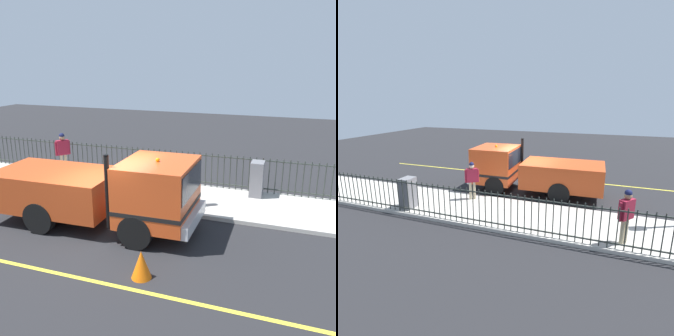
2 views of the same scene
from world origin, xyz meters
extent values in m
plane|color=#232326|center=(0.00, 0.00, 0.00)|extent=(50.18, 50.18, 0.00)
cube|color=#B7B2A8|center=(3.32, 0.00, 0.06)|extent=(2.95, 22.81, 0.13)
cube|color=yellow|center=(-2.38, 0.00, 0.00)|extent=(0.12, 20.53, 0.01)
cube|color=#D84C1E|center=(0.39, -1.46, 1.34)|extent=(2.28, 2.04, 1.73)
cube|color=black|center=(0.39, -1.46, 1.72)|extent=(2.10, 2.08, 0.76)
cube|color=#B8411A|center=(0.29, 1.88, 1.05)|extent=(2.33, 3.77, 1.15)
cube|color=silver|center=(0.42, -2.53, 0.63)|extent=(2.12, 0.26, 0.36)
cube|color=black|center=(0.39, -1.46, 0.96)|extent=(2.30, 2.06, 0.12)
cylinder|color=black|center=(1.37, -1.14, 0.48)|extent=(0.33, 0.97, 0.96)
cylinder|color=black|center=(-0.61, -1.19, 0.48)|extent=(0.33, 0.97, 0.96)
cylinder|color=black|center=(1.28, 1.90, 0.48)|extent=(0.33, 0.97, 0.96)
cylinder|color=black|center=(-0.70, 1.85, 0.48)|extent=(0.33, 0.97, 0.96)
sphere|color=orange|center=(0.39, -1.46, 2.26)|extent=(0.12, 0.12, 0.12)
cylinder|color=black|center=(-0.60, -0.40, 1.52)|extent=(0.14, 0.14, 2.07)
cube|color=maroon|center=(2.45, -1.79, 1.25)|extent=(0.46, 0.52, 0.61)
sphere|color=beige|center=(2.45, -1.79, 1.67)|extent=(0.23, 0.23, 0.23)
sphere|color=#14193F|center=(2.45, -1.79, 1.74)|extent=(0.21, 0.21, 0.21)
cylinder|color=tan|center=(2.50, -1.86, 0.54)|extent=(0.12, 0.12, 0.82)
cylinder|color=tan|center=(2.40, -1.71, 0.54)|extent=(0.12, 0.12, 0.82)
cylinder|color=maroon|center=(2.61, -2.01, 1.22)|extent=(0.09, 0.09, 0.58)
cylinder|color=maroon|center=(2.29, -1.56, 1.22)|extent=(0.09, 0.09, 0.58)
cube|color=maroon|center=(4.25, 4.41, 1.29)|extent=(0.54, 0.49, 0.63)
sphere|color=#997051|center=(4.25, 4.41, 1.72)|extent=(0.23, 0.23, 0.23)
sphere|color=#14193F|center=(4.25, 4.41, 1.80)|extent=(0.22, 0.22, 0.22)
cylinder|color=tan|center=(4.32, 4.36, 0.55)|extent=(0.13, 0.13, 0.85)
cylinder|color=tan|center=(4.18, 4.47, 0.55)|extent=(0.13, 0.13, 0.85)
cylinder|color=maroon|center=(4.48, 4.24, 1.26)|extent=(0.09, 0.09, 0.60)
cylinder|color=maroon|center=(4.03, 4.58, 1.26)|extent=(0.09, 0.09, 0.60)
cylinder|color=#2D332D|center=(4.66, -7.30, 0.80)|extent=(0.04, 0.04, 1.35)
cylinder|color=#2D332D|center=(4.66, -7.06, 0.80)|extent=(0.04, 0.04, 1.35)
cylinder|color=#2D332D|center=(4.66, -6.82, 0.80)|extent=(0.04, 0.04, 1.35)
cylinder|color=#2D332D|center=(4.66, -6.58, 0.80)|extent=(0.04, 0.04, 1.35)
cylinder|color=#2D332D|center=(4.66, -6.34, 0.80)|extent=(0.04, 0.04, 1.35)
cylinder|color=#2D332D|center=(4.66, -6.10, 0.80)|extent=(0.04, 0.04, 1.35)
cylinder|color=#2D332D|center=(4.66, -5.86, 0.80)|extent=(0.04, 0.04, 1.35)
cylinder|color=#2D332D|center=(4.66, -5.63, 0.80)|extent=(0.04, 0.04, 1.35)
cylinder|color=#2D332D|center=(4.66, -5.39, 0.80)|extent=(0.04, 0.04, 1.35)
cylinder|color=#2D332D|center=(4.66, -5.15, 0.80)|extent=(0.04, 0.04, 1.35)
cylinder|color=#2D332D|center=(4.66, -4.91, 0.80)|extent=(0.04, 0.04, 1.35)
cylinder|color=#2D332D|center=(4.66, -4.67, 0.80)|extent=(0.04, 0.04, 1.35)
cylinder|color=#2D332D|center=(4.66, -4.43, 0.80)|extent=(0.04, 0.04, 1.35)
cylinder|color=#2D332D|center=(4.66, -4.19, 0.80)|extent=(0.04, 0.04, 1.35)
cylinder|color=#2D332D|center=(4.66, -3.95, 0.80)|extent=(0.04, 0.04, 1.35)
cylinder|color=#2D332D|center=(4.66, -3.71, 0.80)|extent=(0.04, 0.04, 1.35)
cylinder|color=#2D332D|center=(4.66, -3.47, 0.80)|extent=(0.04, 0.04, 1.35)
cylinder|color=#2D332D|center=(4.66, -3.23, 0.80)|extent=(0.04, 0.04, 1.35)
cylinder|color=#2D332D|center=(4.66, -2.99, 0.80)|extent=(0.04, 0.04, 1.35)
cylinder|color=#2D332D|center=(4.66, -2.75, 0.80)|extent=(0.04, 0.04, 1.35)
cylinder|color=#2D332D|center=(4.66, -2.51, 0.80)|extent=(0.04, 0.04, 1.35)
cylinder|color=#2D332D|center=(4.66, -2.27, 0.80)|extent=(0.04, 0.04, 1.35)
cylinder|color=#2D332D|center=(4.66, -2.03, 0.80)|extent=(0.04, 0.04, 1.35)
cylinder|color=#2D332D|center=(4.66, -1.80, 0.80)|extent=(0.04, 0.04, 1.35)
cylinder|color=#2D332D|center=(4.66, -1.56, 0.80)|extent=(0.04, 0.04, 1.35)
cylinder|color=#2D332D|center=(4.66, -1.32, 0.80)|extent=(0.04, 0.04, 1.35)
cylinder|color=#2D332D|center=(4.66, -1.08, 0.80)|extent=(0.04, 0.04, 1.35)
cylinder|color=#2D332D|center=(4.66, -0.84, 0.80)|extent=(0.04, 0.04, 1.35)
cylinder|color=#2D332D|center=(4.66, -0.60, 0.80)|extent=(0.04, 0.04, 1.35)
cylinder|color=#2D332D|center=(4.66, -0.36, 0.80)|extent=(0.04, 0.04, 1.35)
cylinder|color=#2D332D|center=(4.66, -0.12, 0.80)|extent=(0.04, 0.04, 1.35)
cylinder|color=#2D332D|center=(4.66, 0.12, 0.80)|extent=(0.04, 0.04, 1.35)
cylinder|color=#2D332D|center=(4.66, 0.36, 0.80)|extent=(0.04, 0.04, 1.35)
cylinder|color=#2D332D|center=(4.66, 0.60, 0.80)|extent=(0.04, 0.04, 1.35)
cylinder|color=#2D332D|center=(4.66, 0.84, 0.80)|extent=(0.04, 0.04, 1.35)
cylinder|color=#2D332D|center=(4.66, 1.08, 0.80)|extent=(0.04, 0.04, 1.35)
cylinder|color=#2D332D|center=(4.66, 1.32, 0.80)|extent=(0.04, 0.04, 1.35)
cylinder|color=#2D332D|center=(4.66, 1.56, 0.80)|extent=(0.04, 0.04, 1.35)
cylinder|color=#2D332D|center=(4.66, 1.80, 0.80)|extent=(0.04, 0.04, 1.35)
cylinder|color=#2D332D|center=(4.66, 2.03, 0.80)|extent=(0.04, 0.04, 1.35)
cylinder|color=#2D332D|center=(4.66, 2.27, 0.80)|extent=(0.04, 0.04, 1.35)
cylinder|color=#2D332D|center=(4.66, 2.51, 0.80)|extent=(0.04, 0.04, 1.35)
cylinder|color=#2D332D|center=(4.66, 2.75, 0.80)|extent=(0.04, 0.04, 1.35)
cylinder|color=#2D332D|center=(4.66, 2.99, 0.80)|extent=(0.04, 0.04, 1.35)
cylinder|color=#2D332D|center=(4.66, 3.23, 0.80)|extent=(0.04, 0.04, 1.35)
cylinder|color=#2D332D|center=(4.66, 3.47, 0.80)|extent=(0.04, 0.04, 1.35)
cylinder|color=#2D332D|center=(4.66, 3.71, 0.80)|extent=(0.04, 0.04, 1.35)
cylinder|color=#2D332D|center=(4.66, 3.95, 0.80)|extent=(0.04, 0.04, 1.35)
cylinder|color=#2D332D|center=(4.66, 4.19, 0.80)|extent=(0.04, 0.04, 1.35)
cylinder|color=#2D332D|center=(4.66, 4.43, 0.80)|extent=(0.04, 0.04, 1.35)
cylinder|color=#2D332D|center=(4.66, 4.67, 0.80)|extent=(0.04, 0.04, 1.35)
cylinder|color=#2D332D|center=(4.66, 4.91, 0.80)|extent=(0.04, 0.04, 1.35)
cylinder|color=#2D332D|center=(4.66, 5.15, 0.80)|extent=(0.04, 0.04, 1.35)
cylinder|color=#2D332D|center=(4.66, 5.39, 0.80)|extent=(0.04, 0.04, 1.35)
cylinder|color=#2D332D|center=(4.66, 5.63, 0.80)|extent=(0.04, 0.04, 1.35)
cube|color=#2D332D|center=(4.66, 0.00, 1.37)|extent=(0.04, 19.39, 0.04)
cube|color=#2D332D|center=(4.66, 0.00, 0.29)|extent=(0.04, 19.39, 0.04)
cube|color=slate|center=(4.24, -3.80, 0.77)|extent=(0.62, 0.46, 1.28)
cone|color=orange|center=(-1.87, -1.90, 0.35)|extent=(0.48, 0.48, 0.69)
camera|label=1|loc=(-8.93, -5.08, 4.97)|focal=39.97mm
camera|label=2|loc=(12.54, 3.61, 4.51)|focal=28.44mm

